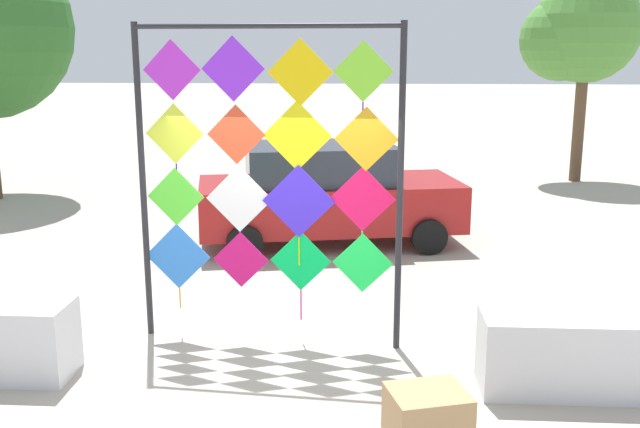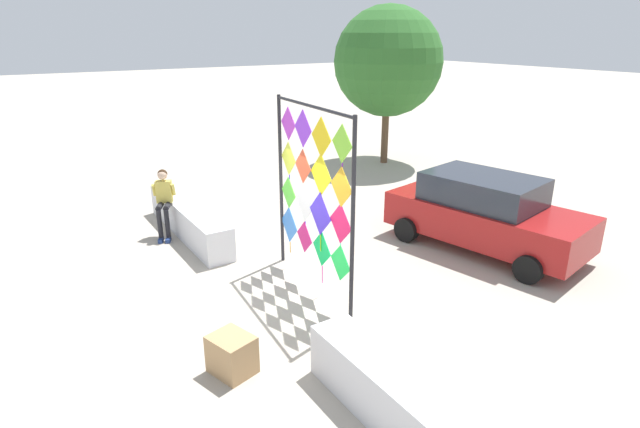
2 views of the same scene
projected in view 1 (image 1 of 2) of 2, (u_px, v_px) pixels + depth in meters
The scene contains 5 objects.
ground at pixel (277, 364), 7.55m from camera, with size 120.00×120.00×0.00m, color #ADA393.
kite_display_rack at pixel (268, 164), 7.74m from camera, with size 2.88×0.32×3.48m.
parked_car at pixel (327, 193), 12.10m from camera, with size 4.57×2.72×1.66m.
cardboard_box_large at pixel (427, 425), 5.78m from camera, with size 0.60×0.51×0.58m, color tan.
tree_palm_like at pixel (578, 33), 17.20m from camera, with size 2.79×2.53×4.90m.
Camera 1 is at (0.87, -6.97, 3.22)m, focal length 40.81 mm.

